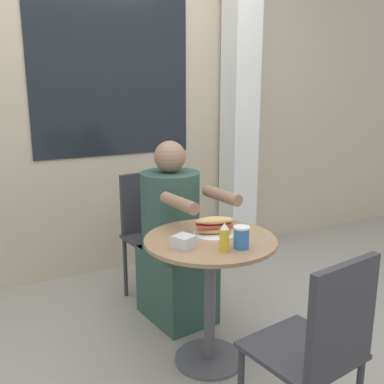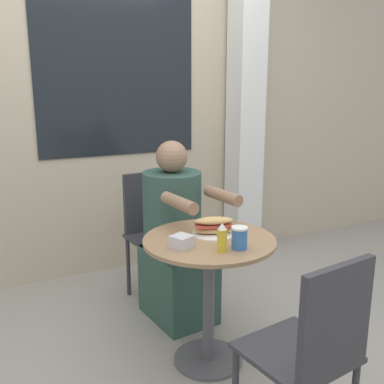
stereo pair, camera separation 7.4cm
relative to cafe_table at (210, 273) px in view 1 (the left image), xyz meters
name	(u,v)px [view 1 (the left image)]	position (x,y,z in m)	size (l,w,h in m)	color
ground_plane	(209,360)	(0.00, 0.00, -0.51)	(8.00, 8.00, 0.00)	gray
storefront_wall	(113,92)	(0.00, 1.48, 0.89)	(8.00, 0.09, 2.80)	#B7A88E
lattice_pillar	(240,116)	(1.03, 1.30, 0.69)	(0.24, 0.24, 2.40)	silver
cafe_table	(210,273)	(0.00, 0.00, 0.00)	(0.68, 0.68, 0.70)	#997551
diner_chair	(150,224)	(0.03, 0.88, 0.01)	(0.42, 0.42, 0.87)	#333338
seated_diner	(174,244)	(0.05, 0.53, -0.03)	(0.42, 0.67, 1.13)	#2D4C42
empty_chair_across	(321,342)	(0.04, -0.76, 0.01)	(0.43, 0.43, 0.87)	#333338
sandwich_on_plate	(214,227)	(0.05, 0.04, 0.23)	(0.22, 0.22, 0.10)	white
drink_cup	(241,237)	(0.06, -0.19, 0.24)	(0.08, 0.08, 0.11)	#336BB7
napkin_box	(184,242)	(-0.18, -0.05, 0.22)	(0.12, 0.12, 0.06)	silver
condiment_bottle	(224,237)	(-0.03, -0.18, 0.26)	(0.05, 0.05, 0.14)	gold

